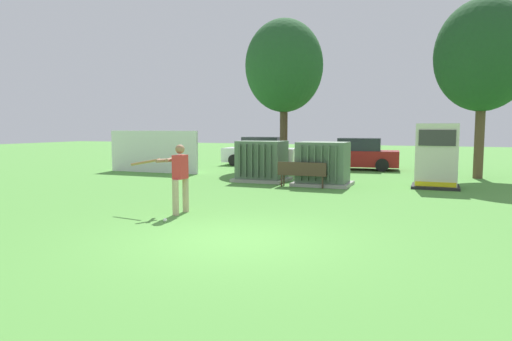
% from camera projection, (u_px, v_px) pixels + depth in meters
% --- Properties ---
extents(ground_plane, '(96.00, 96.00, 0.00)m').
position_uv_depth(ground_plane, '(235.00, 239.00, 8.81)').
color(ground_plane, '#51933D').
extents(fence_panel, '(4.80, 0.12, 2.00)m').
position_uv_depth(fence_panel, '(153.00, 152.00, 21.74)').
color(fence_panel, white).
rests_on(fence_panel, ground).
extents(transformer_west, '(2.10, 1.70, 1.62)m').
position_uv_depth(transformer_west, '(262.00, 162.00, 18.28)').
color(transformer_west, '#9E9B93').
rests_on(transformer_west, ground).
extents(transformer_mid_west, '(2.10, 1.70, 1.62)m').
position_uv_depth(transformer_mid_west, '(323.00, 164.00, 16.96)').
color(transformer_mid_west, '#9E9B93').
rests_on(transformer_mid_west, ground).
extents(generator_enclosure, '(1.60, 1.40, 2.30)m').
position_uv_depth(generator_enclosure, '(436.00, 156.00, 16.17)').
color(generator_enclosure, '#262626').
rests_on(generator_enclosure, ground).
extents(park_bench, '(1.80, 0.42, 0.92)m').
position_uv_depth(park_bench, '(302.00, 173.00, 16.42)').
color(park_bench, '#4C3828').
rests_on(park_bench, ground).
extents(batter, '(1.60, 0.72, 1.74)m').
position_uv_depth(batter, '(178.00, 175.00, 11.38)').
color(batter, tan).
rests_on(batter, ground).
extents(sports_ball, '(0.09, 0.09, 0.09)m').
position_uv_depth(sports_ball, '(165.00, 220.00, 10.41)').
color(sports_ball, white).
rests_on(sports_ball, ground).
extents(tree_left, '(4.09, 4.09, 7.82)m').
position_uv_depth(tree_left, '(284.00, 66.00, 23.89)').
color(tree_left, '#4C3828').
rests_on(tree_left, ground).
extents(tree_center_left, '(3.91, 3.91, 7.47)m').
position_uv_depth(tree_center_left, '(483.00, 56.00, 18.81)').
color(tree_center_left, brown).
rests_on(tree_center_left, ground).
extents(parked_car_leftmost, '(4.29, 2.09, 1.62)m').
position_uv_depth(parked_car_leftmost, '(261.00, 152.00, 25.93)').
color(parked_car_leftmost, silver).
rests_on(parked_car_leftmost, ground).
extents(parked_car_left_of_center, '(4.34, 2.20, 1.62)m').
position_uv_depth(parked_car_left_of_center, '(357.00, 155.00, 23.32)').
color(parked_car_left_of_center, maroon).
rests_on(parked_car_left_of_center, ground).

